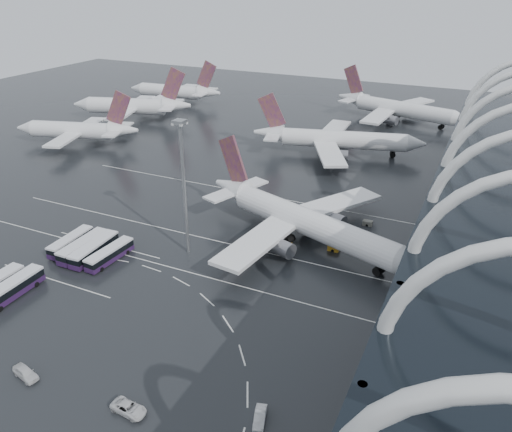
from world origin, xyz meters
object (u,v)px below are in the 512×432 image
at_px(jet_remote_west, 79,131).
at_px(floodlight_mast, 183,173).
at_px(van_curve_c, 260,417).
at_px(gse_cart_belly_d, 384,250).
at_px(airliner_gate_c, 397,109).
at_px(bus_row_near_d, 110,254).
at_px(bus_row_near_a, 71,242).
at_px(gse_cart_belly_a, 334,248).
at_px(airliner_main, 302,221).
at_px(bus_row_near_c, 94,249).
at_px(bus_row_near_b, 83,247).
at_px(gse_cart_belly_b, 368,223).
at_px(jet_remote_mid, 134,106).
at_px(gse_cart_belly_c, 287,240).
at_px(van_curve_b, 25,373).
at_px(airliner_gate_b, 335,140).
at_px(jet_remote_far, 176,92).
at_px(gse_cart_belly_e, 312,208).
at_px(bus_row_far_b, 12,289).
at_px(van_curve_a, 129,408).

distance_m(jet_remote_west, floodlight_mast, 90.60).
height_order(van_curve_c, gse_cart_belly_d, van_curve_c).
height_order(airliner_gate_c, bus_row_near_d, airliner_gate_c).
height_order(airliner_gate_c, bus_row_near_a, airliner_gate_c).
height_order(bus_row_near_d, gse_cart_belly_a, bus_row_near_d).
relative_size(airliner_main, bus_row_near_c, 4.31).
xyz_separation_m(bus_row_near_b, gse_cart_belly_b, (52.73, 39.87, -1.17)).
bearing_deg(jet_remote_mid, gse_cart_belly_d, 133.67).
bearing_deg(bus_row_near_b, airliner_main, -58.25).
relative_size(bus_row_near_a, gse_cart_belly_d, 5.41).
distance_m(bus_row_near_d, van_curve_c, 52.58).
xyz_separation_m(airliner_gate_c, gse_cart_belly_c, (-2.10, -114.75, -4.49)).
height_order(bus_row_near_d, van_curve_b, bus_row_near_d).
bearing_deg(jet_remote_west, floodlight_mast, 130.58).
xyz_separation_m(airliner_gate_b, jet_remote_far, (-88.52, 38.82, 0.29)).
xyz_separation_m(airliner_main, gse_cart_belly_b, (11.81, 14.10, -4.43)).
distance_m(bus_row_near_a, gse_cart_belly_d, 69.08).
bearing_deg(floodlight_mast, bus_row_near_c, -148.65).
relative_size(bus_row_near_c, gse_cart_belly_b, 5.89).
xyz_separation_m(van_curve_c, gse_cart_belly_e, (-16.12, 66.70, -0.06)).
relative_size(airliner_gate_c, floodlight_mast, 1.92).
bearing_deg(van_curve_b, gse_cart_belly_c, -7.31).
bearing_deg(jet_remote_west, bus_row_far_b, 108.60).
height_order(airliner_main, airliner_gate_b, airliner_main).
distance_m(airliner_main, airliner_gate_b, 62.73).
bearing_deg(airliner_main, gse_cart_belly_d, 27.69).
height_order(airliner_gate_b, gse_cart_belly_e, airliner_gate_b).
xyz_separation_m(airliner_main, gse_cart_belly_a, (7.98, -1.17, -4.38)).
relative_size(airliner_gate_b, jet_remote_west, 1.26).
bearing_deg(bus_row_near_a, gse_cart_belly_c, -64.14).
relative_size(bus_row_near_b, bus_row_far_b, 0.98).
bearing_deg(gse_cart_belly_c, bus_row_far_b, -133.20).
bearing_deg(van_curve_a, jet_remote_far, 35.00).
relative_size(van_curve_c, gse_cart_belly_c, 1.85).
height_order(jet_remote_mid, bus_row_near_a, jet_remote_mid).
bearing_deg(gse_cart_belly_e, jet_remote_far, 138.93).
bearing_deg(airliner_gate_c, jet_remote_west, -124.46).
height_order(bus_row_near_c, van_curve_c, bus_row_near_c).
xyz_separation_m(van_curve_c, gse_cart_belly_a, (-4.79, 49.20, -0.04)).
xyz_separation_m(van_curve_b, gse_cart_belly_e, (19.46, 74.35, -0.19)).
bearing_deg(bus_row_near_a, jet_remote_west, 38.74).
relative_size(van_curve_b, gse_cart_belly_e, 2.06).
xyz_separation_m(van_curve_b, gse_cart_belly_d, (41.02, 60.64, -0.22)).
height_order(jet_remote_west, floodlight_mast, floodlight_mast).
relative_size(van_curve_c, gse_cart_belly_b, 1.89).
distance_m(jet_remote_mid, gse_cart_belly_e, 109.08).
xyz_separation_m(bus_row_near_d, van_curve_c, (46.45, -24.63, -0.95)).
height_order(airliner_main, van_curve_c, airliner_main).
distance_m(bus_row_near_d, bus_row_far_b, 19.78).
relative_size(jet_remote_mid, bus_row_near_a, 4.07).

